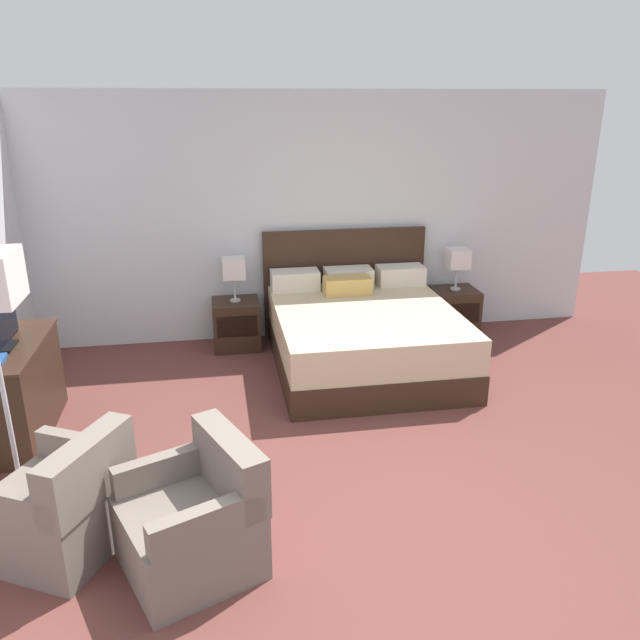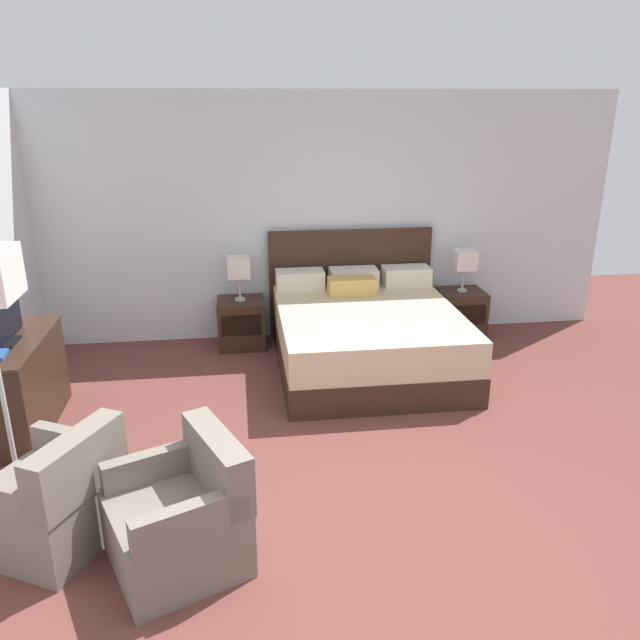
{
  "view_description": "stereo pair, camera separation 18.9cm",
  "coord_description": "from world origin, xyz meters",
  "px_view_note": "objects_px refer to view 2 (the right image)",
  "views": [
    {
      "loc": [
        -0.89,
        -2.86,
        2.53
      ],
      "look_at": [
        -0.05,
        2.03,
        0.75
      ],
      "focal_mm": 35.0,
      "sensor_mm": 36.0,
      "label": 1
    },
    {
      "loc": [
        -0.71,
        -2.89,
        2.53
      ],
      "look_at": [
        -0.05,
        2.03,
        0.75
      ],
      "focal_mm": 35.0,
      "sensor_mm": 36.0,
      "label": 2
    }
  ],
  "objects_px": {
    "nightstand_right": "(460,313)",
    "table_lamp_left": "(239,268)",
    "table_lamp_right": "(464,260)",
    "armchair_by_window": "(52,501)",
    "nightstand_left": "(241,323)",
    "dresser": "(15,384)",
    "armchair_companion": "(183,519)",
    "bed": "(366,334)"
  },
  "relations": [
    {
      "from": "table_lamp_left",
      "to": "armchair_by_window",
      "type": "xyz_separation_m",
      "value": [
        -1.15,
        -3.02,
        -0.58
      ]
    },
    {
      "from": "dresser",
      "to": "armchair_companion",
      "type": "height_order",
      "value": "dresser"
    },
    {
      "from": "bed",
      "to": "nightstand_left",
      "type": "distance_m",
      "value": 1.4
    },
    {
      "from": "nightstand_right",
      "to": "armchair_by_window",
      "type": "relative_size",
      "value": 0.56
    },
    {
      "from": "armchair_by_window",
      "to": "nightstand_right",
      "type": "bearing_deg",
      "value": 40.16
    },
    {
      "from": "table_lamp_left",
      "to": "armchair_by_window",
      "type": "relative_size",
      "value": 0.5
    },
    {
      "from": "armchair_companion",
      "to": "table_lamp_left",
      "type": "bearing_deg",
      "value": 83.47
    },
    {
      "from": "armchair_by_window",
      "to": "table_lamp_left",
      "type": "bearing_deg",
      "value": 69.16
    },
    {
      "from": "nightstand_right",
      "to": "dresser",
      "type": "distance_m",
      "value": 4.49
    },
    {
      "from": "table_lamp_right",
      "to": "armchair_by_window",
      "type": "height_order",
      "value": "table_lamp_right"
    },
    {
      "from": "dresser",
      "to": "armchair_companion",
      "type": "relative_size",
      "value": 1.29
    },
    {
      "from": "dresser",
      "to": "armchair_companion",
      "type": "bearing_deg",
      "value": -50.7
    },
    {
      "from": "bed",
      "to": "armchair_by_window",
      "type": "xyz_separation_m",
      "value": [
        -2.36,
        -2.32,
        -0.05
      ]
    },
    {
      "from": "nightstand_left",
      "to": "armchair_by_window",
      "type": "relative_size",
      "value": 0.56
    },
    {
      "from": "nightstand_left",
      "to": "dresser",
      "type": "height_order",
      "value": "dresser"
    },
    {
      "from": "table_lamp_left",
      "to": "dresser",
      "type": "xyz_separation_m",
      "value": [
        -1.79,
        -1.56,
        -0.47
      ]
    },
    {
      "from": "table_lamp_left",
      "to": "armchair_by_window",
      "type": "bearing_deg",
      "value": -110.84
    },
    {
      "from": "bed",
      "to": "nightstand_right",
      "type": "height_order",
      "value": "bed"
    },
    {
      "from": "bed",
      "to": "nightstand_left",
      "type": "relative_size",
      "value": 3.85
    },
    {
      "from": "armchair_companion",
      "to": "dresser",
      "type": "bearing_deg",
      "value": 129.3
    },
    {
      "from": "armchair_companion",
      "to": "nightstand_left",
      "type": "bearing_deg",
      "value": 83.47
    },
    {
      "from": "bed",
      "to": "table_lamp_right",
      "type": "xyz_separation_m",
      "value": [
        1.21,
        0.7,
        0.53
      ]
    },
    {
      "from": "table_lamp_left",
      "to": "nightstand_left",
      "type": "bearing_deg",
      "value": -90.0
    },
    {
      "from": "table_lamp_right",
      "to": "armchair_companion",
      "type": "relative_size",
      "value": 0.51
    },
    {
      "from": "table_lamp_right",
      "to": "armchair_by_window",
      "type": "distance_m",
      "value": 4.71
    },
    {
      "from": "table_lamp_right",
      "to": "bed",
      "type": "bearing_deg",
      "value": -150.13
    },
    {
      "from": "bed",
      "to": "table_lamp_left",
      "type": "distance_m",
      "value": 1.49
    },
    {
      "from": "nightstand_left",
      "to": "armchair_by_window",
      "type": "xyz_separation_m",
      "value": [
        -1.15,
        -3.02,
        0.03
      ]
    },
    {
      "from": "table_lamp_left",
      "to": "armchair_companion",
      "type": "height_order",
      "value": "table_lamp_left"
    },
    {
      "from": "nightstand_right",
      "to": "table_lamp_left",
      "type": "xyz_separation_m",
      "value": [
        -2.42,
        0.0,
        0.6
      ]
    },
    {
      "from": "nightstand_left",
      "to": "table_lamp_right",
      "type": "height_order",
      "value": "table_lamp_right"
    },
    {
      "from": "armchair_by_window",
      "to": "armchair_companion",
      "type": "height_order",
      "value": "same"
    },
    {
      "from": "bed",
      "to": "armchair_by_window",
      "type": "distance_m",
      "value": 3.31
    },
    {
      "from": "bed",
      "to": "armchair_companion",
      "type": "distance_m",
      "value": 3.04
    },
    {
      "from": "nightstand_left",
      "to": "armchair_companion",
      "type": "distance_m",
      "value": 3.31
    },
    {
      "from": "nightstand_left",
      "to": "armchair_companion",
      "type": "bearing_deg",
      "value": -96.53
    },
    {
      "from": "bed",
      "to": "table_lamp_left",
      "type": "xyz_separation_m",
      "value": [
        -1.21,
        0.7,
        0.53
      ]
    },
    {
      "from": "nightstand_left",
      "to": "table_lamp_right",
      "type": "relative_size",
      "value": 1.12
    },
    {
      "from": "bed",
      "to": "nightstand_left",
      "type": "bearing_deg",
      "value": 150.16
    },
    {
      "from": "bed",
      "to": "nightstand_right",
      "type": "bearing_deg",
      "value": 29.82
    },
    {
      "from": "nightstand_right",
      "to": "table_lamp_right",
      "type": "bearing_deg",
      "value": 90.0
    },
    {
      "from": "nightstand_left",
      "to": "armchair_companion",
      "type": "xyz_separation_m",
      "value": [
        -0.38,
        -3.28,
        0.03
      ]
    }
  ]
}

